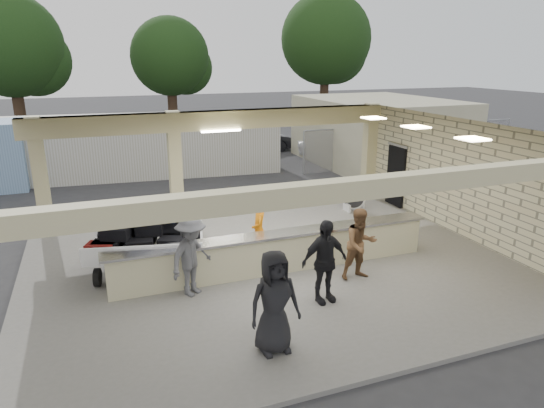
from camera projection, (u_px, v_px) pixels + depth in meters
name	position (u px, v px, depth m)	size (l,w,h in m)	color
ground	(270.00, 266.00, 12.51)	(120.00, 120.00, 0.00)	#2C2C2E
pavilion	(268.00, 208.00, 12.78)	(12.01, 10.00, 3.55)	#65645E
baggage_counter	(277.00, 252.00, 11.89)	(8.20, 0.58, 0.98)	beige
luggage_cart	(145.00, 239.00, 11.69)	(2.99, 2.22, 1.57)	white
drum_fan	(354.00, 197.00, 16.59)	(0.79, 0.73, 0.90)	white
baggage_handler	(259.00, 230.00, 12.45)	(0.59, 0.32, 1.61)	orange
passenger_a	(360.00, 244.00, 11.37)	(0.84, 0.37, 1.73)	brown
passenger_b	(324.00, 261.00, 10.27)	(1.08, 0.39, 1.85)	black
passenger_c	(192.00, 256.00, 10.58)	(1.18, 0.41, 1.82)	#4E4F53
passenger_d	(274.00, 302.00, 8.50)	(0.94, 0.38, 1.92)	black
car_white_a	(340.00, 144.00, 26.22)	(2.11, 4.45, 1.27)	white
car_white_b	(407.00, 136.00, 28.43)	(1.73, 4.63, 1.46)	white
car_dark	(258.00, 140.00, 27.48)	(1.39, 3.93, 1.31)	black
container_white	(140.00, 146.00, 21.73)	(12.46, 2.49, 2.70)	silver
fence	(414.00, 144.00, 23.97)	(12.06, 0.06, 2.03)	gray
tree_left	(17.00, 50.00, 29.90)	(6.60, 6.30, 9.00)	#382619
tree_mid	(174.00, 60.00, 35.25)	(6.00, 5.60, 8.00)	#382619
tree_right	(328.00, 43.00, 38.05)	(7.20, 7.00, 10.00)	#382619
adjacent_building	(378.00, 131.00, 24.20)	(6.00, 8.00, 3.20)	#BAB593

